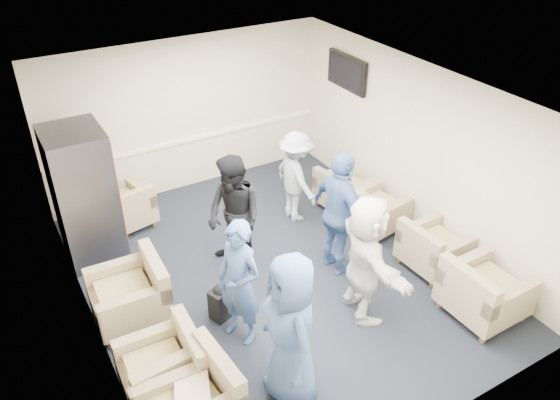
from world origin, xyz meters
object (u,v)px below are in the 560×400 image
armchair_right_midfar (374,212)px  person_back_left (234,216)px  person_mid_right (340,214)px  vending_machine (85,195)px  armchair_right_near (481,294)px  armchair_corner (125,210)px  person_front_left (291,330)px  person_mid_left (239,283)px  armchair_right_far (341,192)px  person_front_right (366,258)px  person_back_right (296,177)px  armchair_left_far (134,295)px  armchair_left_mid (167,369)px  armchair_right_midnear (431,250)px

armchair_right_midfar → person_back_left: size_ratio=0.51×
person_mid_right → vending_machine: bearing=51.5°
armchair_right_near → person_back_left: bearing=41.7°
armchair_corner → person_back_left: size_ratio=0.53×
vending_machine → person_front_left: (1.22, -3.68, -0.08)m
vending_machine → person_mid_left: bearing=-66.8°
person_mid_left → person_mid_right: person_mid_right is taller
armchair_right_far → person_front_left: (-2.72, -2.84, 0.63)m
armchair_right_far → person_mid_left: size_ratio=0.52×
armchair_right_near → person_front_right: 1.60m
armchair_right_midfar → armchair_corner: (-3.42, 2.05, 0.01)m
person_back_right → person_mid_right: person_mid_right is taller
armchair_left_far → person_back_right: size_ratio=0.61×
armchair_corner → vending_machine: 1.01m
person_mid_left → person_front_right: 1.60m
armchair_right_midfar → person_front_right: 2.04m
armchair_left_mid → person_front_left: size_ratio=0.48×
armchair_left_far → person_mid_right: (2.83, -0.49, 0.58)m
armchair_right_midfar → person_back_left: bearing=75.3°
armchair_left_mid → armchair_corner: size_ratio=0.93×
armchair_right_midfar → armchair_corner: size_ratio=0.96×
armchair_right_near → armchair_left_far: bearing=59.2°
armchair_right_far → person_mid_right: bearing=134.2°
armchair_right_midnear → armchair_corner: bearing=44.8°
person_front_left → armchair_corner: bearing=-162.7°
armchair_right_midnear → person_front_right: size_ratio=0.48×
armchair_right_near → person_front_left: (-2.74, 0.20, 0.57)m
armchair_right_far → person_front_right: (-1.26, -2.22, 0.57)m
armchair_right_midfar → person_mid_left: (-2.89, -1.02, 0.52)m
person_front_left → person_back_right: size_ratio=1.21×
armchair_left_mid → armchair_left_far: 1.34m
armchair_right_midnear → armchair_corner: 4.78m
person_front_left → person_back_right: person_front_left is taller
person_back_left → person_mid_right: person_mid_right is taller
armchair_left_mid → person_front_right: 2.69m
armchair_right_far → armchair_corner: bearing=61.0°
armchair_right_far → armchair_corner: armchair_corner is taller
armchair_right_near → vending_machine: (-3.96, 3.89, 0.65)m
person_front_right → person_mid_left: bearing=89.0°
armchair_left_mid → person_mid_right: bearing=108.6°
person_back_right → person_mid_right: bearing=172.1°
armchair_right_midnear → armchair_right_far: armchair_right_midnear is taller
armchair_left_far → armchair_right_midfar: 3.92m
person_mid_right → person_front_right: 0.94m
armchair_right_near → armchair_right_far: 3.04m
armchair_left_far → armchair_right_midfar: size_ratio=1.03×
armchair_left_far → person_front_left: person_front_left is taller
armchair_left_mid → armchair_right_midfar: bearing=111.3°
armchair_right_far → person_back_left: size_ratio=0.49×
armchair_left_far → armchair_right_near: bearing=62.4°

